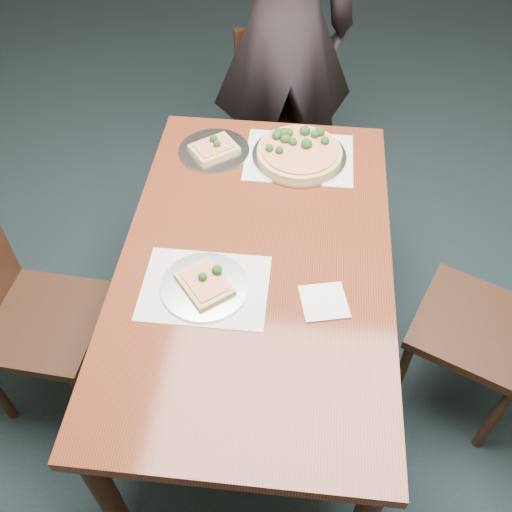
# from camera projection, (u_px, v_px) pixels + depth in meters

# --- Properties ---
(ground) EXTENTS (8.00, 8.00, 0.00)m
(ground) POSITION_uv_depth(u_px,v_px,m) (287.00, 366.00, 2.47)
(ground) COLOR black
(ground) RESTS_ON ground
(dining_table) EXTENTS (0.90, 1.50, 0.75)m
(dining_table) POSITION_uv_depth(u_px,v_px,m) (256.00, 274.00, 1.96)
(dining_table) COLOR #511E10
(dining_table) RESTS_ON ground
(chair_far) EXTENTS (0.53, 0.53, 0.91)m
(chair_far) POSITION_uv_depth(u_px,v_px,m) (282.00, 112.00, 2.84)
(chair_far) COLOR black
(chair_far) RESTS_ON ground
(chair_left) EXTENTS (0.45, 0.45, 0.91)m
(chair_left) POSITION_uv_depth(u_px,v_px,m) (17.00, 308.00, 2.04)
(chair_left) COLOR black
(chair_left) RESTS_ON ground
(chair_right) EXTENTS (0.55, 0.55, 0.91)m
(chair_right) POSITION_uv_depth(u_px,v_px,m) (504.00, 325.00, 1.99)
(chair_right) COLOR black
(chair_right) RESTS_ON ground
(diner) EXTENTS (0.77, 0.60, 1.87)m
(diner) POSITION_uv_depth(u_px,v_px,m) (283.00, 33.00, 2.51)
(diner) COLOR black
(diner) RESTS_ON ground
(placemat_main) EXTENTS (0.42, 0.32, 0.00)m
(placemat_main) POSITION_uv_depth(u_px,v_px,m) (299.00, 157.00, 2.23)
(placemat_main) COLOR white
(placemat_main) RESTS_ON dining_table
(placemat_near) EXTENTS (0.40, 0.30, 0.00)m
(placemat_near) POSITION_uv_depth(u_px,v_px,m) (205.00, 287.00, 1.81)
(placemat_near) COLOR white
(placemat_near) RESTS_ON dining_table
(pizza_pan) EXTENTS (0.37, 0.37, 0.07)m
(pizza_pan) POSITION_uv_depth(u_px,v_px,m) (299.00, 151.00, 2.22)
(pizza_pan) COLOR silver
(pizza_pan) RESTS_ON dining_table
(slice_plate_near) EXTENTS (0.28, 0.28, 0.06)m
(slice_plate_near) POSITION_uv_depth(u_px,v_px,m) (205.00, 285.00, 1.80)
(slice_plate_near) COLOR silver
(slice_plate_near) RESTS_ON dining_table
(slice_plate_far) EXTENTS (0.28, 0.28, 0.06)m
(slice_plate_far) POSITION_uv_depth(u_px,v_px,m) (214.00, 149.00, 2.25)
(slice_plate_far) COLOR silver
(slice_plate_far) RESTS_ON dining_table
(napkin) EXTENTS (0.17, 0.17, 0.01)m
(napkin) POSITION_uv_depth(u_px,v_px,m) (324.00, 302.00, 1.77)
(napkin) COLOR white
(napkin) RESTS_ON dining_table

